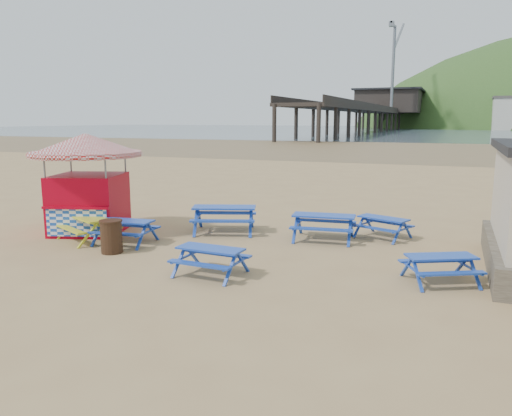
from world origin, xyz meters
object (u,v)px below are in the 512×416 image
at_px(picnic_table_blue_b, 383,228).
at_px(litter_bin, 111,236).
at_px(picnic_table_yellow, 89,228).
at_px(ice_cream_kiosk, 87,171).
at_px(picnic_table_blue_a, 224,219).

bearing_deg(picnic_table_blue_b, litter_bin, -124.44).
relative_size(picnic_table_yellow, ice_cream_kiosk, 0.48).
relative_size(picnic_table_yellow, litter_bin, 2.36).
height_order(picnic_table_blue_a, ice_cream_kiosk, ice_cream_kiosk).
bearing_deg(picnic_table_blue_a, litter_bin, -137.06).
bearing_deg(picnic_table_blue_a, picnic_table_blue_b, -6.93).
height_order(picnic_table_yellow, litter_bin, litter_bin).
xyz_separation_m(picnic_table_blue_a, litter_bin, (-1.82, -3.51, 0.04)).
bearing_deg(picnic_table_blue_a, ice_cream_kiosk, -178.38).
xyz_separation_m(picnic_table_blue_b, picnic_table_yellow, (-8.42, -3.67, 0.04)).
bearing_deg(ice_cream_kiosk, picnic_table_blue_b, -1.64).
relative_size(ice_cream_kiosk, litter_bin, 4.93).
distance_m(picnic_table_blue_b, ice_cream_kiosk, 9.69).
distance_m(picnic_table_blue_b, litter_bin, 8.24).
relative_size(picnic_table_blue_a, ice_cream_kiosk, 0.54).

